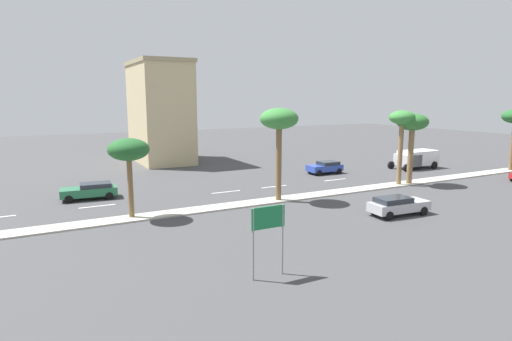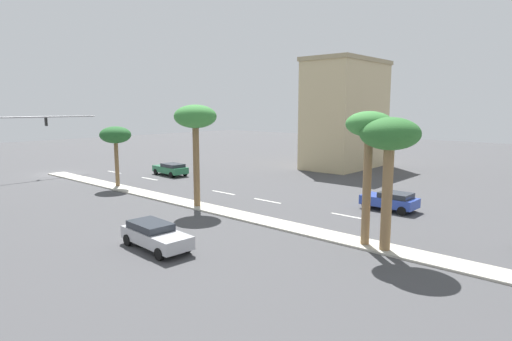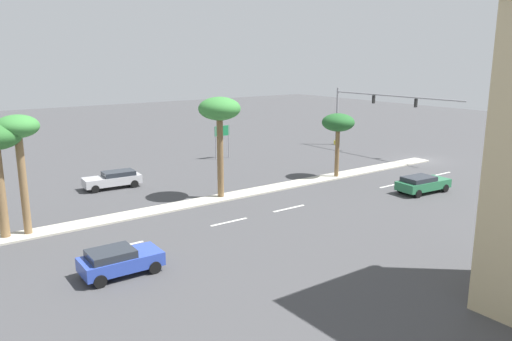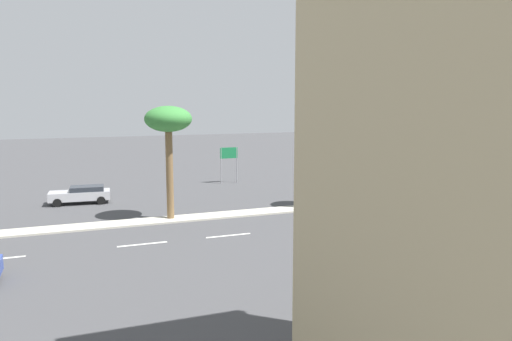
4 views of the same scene
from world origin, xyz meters
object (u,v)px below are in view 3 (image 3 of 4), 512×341
object	(u,v)px
palm_tree_near	(220,112)
sedan_blue_outboard	(119,260)
palm_tree_far	(338,124)
sedan_green_right	(422,183)
palm_tree_rear	(18,134)
sedan_silver_inboard	(113,179)
directional_road_sign	(222,134)
traffic_signal_gantry	(364,111)

from	to	relation	value
palm_tree_near	sedan_blue_outboard	distance (m)	15.61
palm_tree_far	sedan_blue_outboard	size ratio (longest dim) A/B	1.42
palm_tree_near	sedan_green_right	distance (m)	17.13
palm_tree_near	palm_tree_rear	size ratio (longest dim) A/B	1.05
palm_tree_far	sedan_silver_inboard	xyz separation A→B (m)	(8.23, 17.58, -4.12)
directional_road_sign	palm_tree_near	xyz separation A→B (m)	(-12.93, 8.28, 4.01)
directional_road_sign	palm_tree_rear	xyz separation A→B (m)	(-13.00, 22.17, 3.63)
sedan_silver_inboard	palm_tree_rear	bearing A→B (deg)	133.46
palm_tree_far	sedan_green_right	world-z (taller)	palm_tree_far
directional_road_sign	palm_tree_far	size ratio (longest dim) A/B	0.62
palm_tree_near	palm_tree_rear	distance (m)	13.90
sedan_blue_outboard	palm_tree_rear	bearing A→B (deg)	15.47
palm_tree_far	sedan_green_right	xyz separation A→B (m)	(-7.71, -1.90, -4.12)
directional_road_sign	palm_tree_far	distance (m)	14.06
palm_tree_rear	sedan_blue_outboard	world-z (taller)	palm_tree_rear
directional_road_sign	sedan_blue_outboard	distance (m)	29.44
sedan_silver_inboard	palm_tree_near	bearing A→B (deg)	-144.33
traffic_signal_gantry	sedan_silver_inboard	distance (m)	30.16
directional_road_sign	palm_tree_near	size ratio (longest dim) A/B	0.46
traffic_signal_gantry	sedan_silver_inboard	world-z (taller)	traffic_signal_gantry
palm_tree_rear	traffic_signal_gantry	bearing A→B (deg)	-78.52
sedan_silver_inboard	sedan_blue_outboard	distance (m)	17.62
palm_tree_rear	sedan_silver_inboard	xyz separation A→B (m)	(7.86, -8.30, -5.47)
sedan_silver_inboard	sedan_green_right	distance (m)	25.17
traffic_signal_gantry	directional_road_sign	size ratio (longest dim) A/B	4.91
palm_tree_near	traffic_signal_gantry	bearing A→B (deg)	-72.44
palm_tree_far	sedan_green_right	bearing A→B (deg)	-166.18
directional_road_sign	sedan_blue_outboard	bearing A→B (deg)	137.76
traffic_signal_gantry	sedan_green_right	xyz separation A→B (m)	(-15.84, 10.45, -3.80)
palm_tree_far	palm_tree_rear	size ratio (longest dim) A/B	0.78
palm_tree_rear	sedan_green_right	xyz separation A→B (m)	(-8.08, -27.78, -5.47)
palm_tree_rear	sedan_silver_inboard	distance (m)	12.67
directional_road_sign	palm_tree_rear	size ratio (longest dim) A/B	0.48
sedan_silver_inboard	traffic_signal_gantry	bearing A→B (deg)	-90.19
sedan_blue_outboard	sedan_green_right	bearing A→B (deg)	-88.48
palm_tree_near	sedan_green_right	xyz separation A→B (m)	(-8.15, -13.88, -5.86)
palm_tree_far	palm_tree_near	size ratio (longest dim) A/B	0.74
sedan_blue_outboard	sedan_green_right	size ratio (longest dim) A/B	0.85
palm_tree_far	sedan_blue_outboard	distance (m)	25.25
directional_road_sign	sedan_green_right	distance (m)	21.89
traffic_signal_gantry	sedan_green_right	distance (m)	19.35
traffic_signal_gantry	sedan_blue_outboard	distance (m)	39.61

